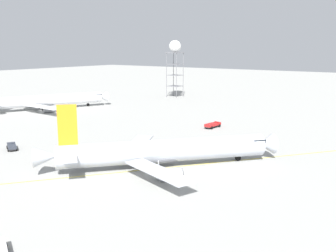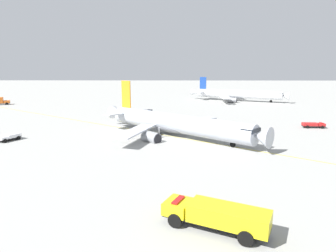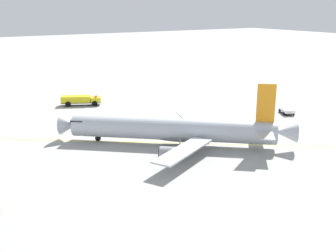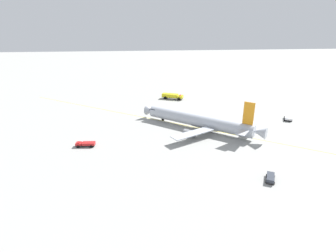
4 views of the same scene
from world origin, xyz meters
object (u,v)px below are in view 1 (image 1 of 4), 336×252
at_px(airliner_main, 162,152).
at_px(airliner_secondary, 45,101).
at_px(baggage_truck_truck, 12,146).
at_px(ops_pickup_truck, 213,125).
at_px(radar_tower, 175,50).

height_order(airliner_main, airliner_secondary, airliner_main).
relative_size(airliner_main, baggage_truck_truck, 8.21).
height_order(ops_pickup_truck, radar_tower, radar_tower).
height_order(airliner_secondary, baggage_truck_truck, airliner_secondary).
bearing_deg(radar_tower, ops_pickup_truck, -136.60).
height_order(baggage_truck_truck, radar_tower, radar_tower).
distance_m(airliner_main, radar_tower, 102.59).
bearing_deg(baggage_truck_truck, radar_tower, -47.83).
relative_size(airliner_main, airliner_secondary, 0.85).
bearing_deg(airliner_secondary, ops_pickup_truck, -59.48).
height_order(airliner_main, ops_pickup_truck, airliner_main).
distance_m(airliner_main, airliner_secondary, 77.46).
bearing_deg(airliner_secondary, radar_tower, 8.38).
height_order(airliner_secondary, ops_pickup_truck, airliner_secondary).
distance_m(airliner_secondary, ops_pickup_truck, 62.57).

